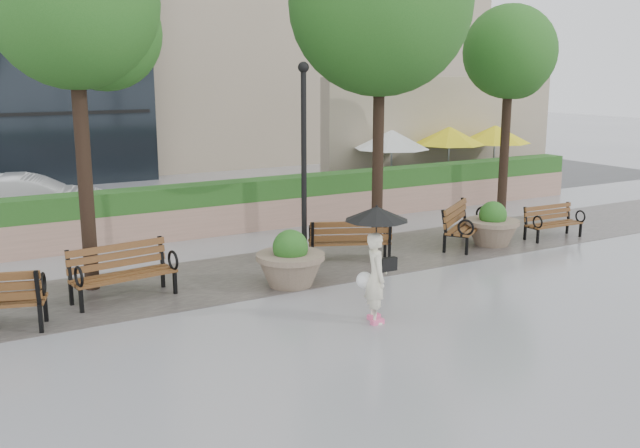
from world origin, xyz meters
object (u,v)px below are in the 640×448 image
bench_3 (465,234)px  lamppost (304,176)px  bench_1 (124,284)px  planter_right (492,228)px  car_right (29,201)px  bench_2 (350,249)px  pedestrian (376,253)px  bench_4 (553,229)px  planter_left (291,264)px

bench_3 → lamppost: bearing=136.1°
bench_1 → bench_3: 8.38m
planter_right → car_right: car_right is taller
bench_2 → pedestrian: bearing=88.2°
bench_2 → bench_4: (5.71, -0.72, -0.04)m
pedestrian → planter_left: bearing=27.7°
bench_4 → planter_right: size_ratio=1.22×
bench_3 → planter_right: bearing=-58.2°
bench_4 → planter_left: bearing=-176.3°
bench_4 → car_right: car_right is taller
bench_2 → bench_4: bench_2 is taller
planter_left → bench_1: bearing=165.8°
planter_right → bench_4: bearing=-8.5°
lamppost → pedestrian: 4.18m
bench_3 → car_right: car_right is taller
bench_1 → lamppost: lamppost is taller
bench_2 → car_right: (-5.67, 7.49, 0.43)m
bench_1 → bench_3: bench_1 is taller
bench_4 → planter_left: (-7.72, -0.27, 0.20)m
planter_left → bench_4: bearing=2.0°
planter_right → car_right: size_ratio=0.30×
pedestrian → bench_1: bearing=66.6°
bench_1 → planter_left: 3.22m
bench_3 → car_right: bearing=104.7°
planter_right → bench_2: bearing=173.5°
bench_4 → lamppost: size_ratio=0.36×
bench_1 → bench_2: bench_1 is taller
planter_left → pedestrian: size_ratio=0.69×
bench_3 → pedestrian: bearing=179.5°
lamppost → bench_4: bearing=-10.5°
planter_right → pedestrian: pedestrian is taller
planter_right → bench_1: bearing=178.4°
bench_2 → planter_right: 3.90m
bench_2 → car_right: size_ratio=0.44×
planter_right → car_right: (-9.54, 7.93, 0.29)m
bench_4 → pedestrian: size_ratio=0.80×
bench_2 → bench_3: 3.25m
pedestrian → planter_right: bearing=-40.4°
bench_4 → bench_3: bearing=169.1°
planter_left → lamppost: lamppost is taller
planter_left → planter_right: bearing=5.3°
bench_4 → bench_1: bearing=178.9°
pedestrian → bench_4: bearing=-48.6°
bench_2 → bench_4: 5.75m
lamppost → car_right: lamppost is taller
bench_1 → bench_3: bearing=-7.4°
bench_3 → planter_left: size_ratio=1.45×
bench_1 → bench_4: bearing=-10.3°
bench_2 → planter_left: size_ratio=1.41×
lamppost → pedestrian: lamppost is taller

